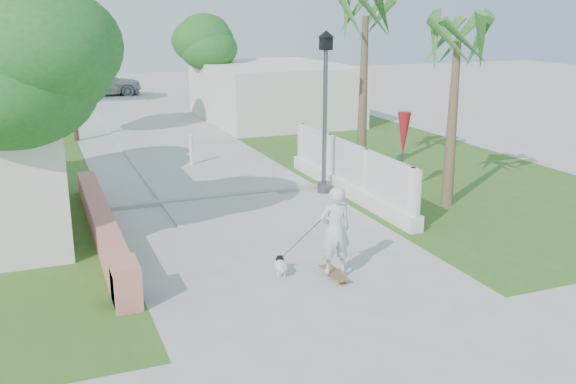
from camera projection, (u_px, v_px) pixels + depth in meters
name	position (u px, v px, depth m)	size (l,w,h in m)	color
ground	(306.00, 281.00, 12.11)	(90.00, 90.00, 0.00)	#B7B7B2
path_strip	(137.00, 120.00, 29.99)	(3.20, 36.00, 0.06)	#B7B7B2
curb	(219.00, 197.00, 17.46)	(6.50, 0.25, 0.10)	#999993
grass_right	(402.00, 162.00, 21.76)	(8.00, 20.00, 0.01)	#366520
pink_wall	(104.00, 229.00, 14.03)	(0.45, 8.20, 0.80)	#DD7F71
lattice_fence	(348.00, 176.00, 17.65)	(0.35, 7.00, 1.50)	white
building_right	(272.00, 92.00, 30.00)	(6.00, 8.00, 2.60)	silver
street_lamp	(325.00, 106.00, 17.41)	(0.44, 0.44, 4.44)	#59595E
bollard	(191.00, 149.00, 20.97)	(0.14, 0.14, 1.09)	white
patio_umbrella	(404.00, 135.00, 17.39)	(0.36, 0.36, 2.30)	#59595E
tree_left_near	(29.00, 71.00, 12.15)	(3.60, 3.60, 5.28)	#4C3826
tree_path_left	(68.00, 42.00, 24.31)	(3.40, 3.40, 5.23)	#4C3826
tree_path_right	(202.00, 43.00, 30.19)	(3.00, 3.00, 4.79)	#4C3826
tree_path_far	(60.00, 34.00, 33.32)	(3.20, 3.20, 5.17)	#4C3826
palm_far	(365.00, 27.00, 18.35)	(1.80, 1.80, 5.30)	brown
palm_near	(457.00, 52.00, 15.83)	(1.80, 1.80, 4.70)	brown
skateboarder	(319.00, 235.00, 12.08)	(1.23, 1.09, 1.80)	brown
dog	(281.00, 265.00, 12.32)	(0.32, 0.52, 0.36)	silver
parked_car	(98.00, 82.00, 38.51)	(2.01, 4.99, 1.70)	#96979D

